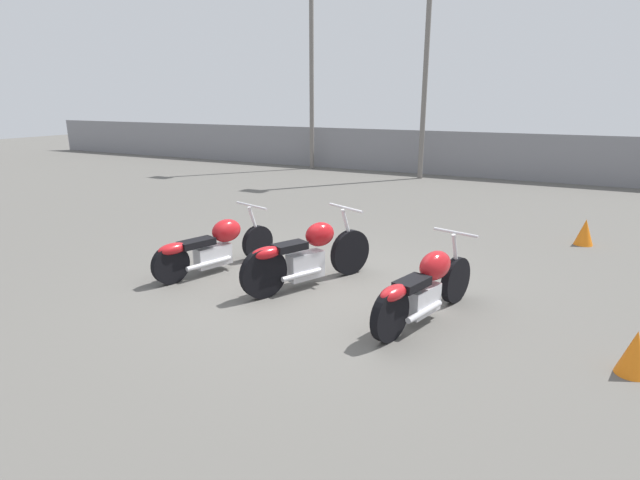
{
  "coord_description": "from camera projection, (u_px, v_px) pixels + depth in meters",
  "views": [
    {
      "loc": [
        3.02,
        -5.8,
        2.55
      ],
      "look_at": [
        0.0,
        0.12,
        0.65
      ],
      "focal_mm": 28.0,
      "sensor_mm": 36.0,
      "label": 1
    }
  ],
  "objects": [
    {
      "name": "motorcycle_slot_2",
      "position": [
        425.0,
        287.0,
        5.81
      ],
      "size": [
        0.79,
        2.01,
        0.97
      ],
      "rotation": [
        0.0,
        0.0,
        -0.27
      ],
      "color": "black",
      "rests_on": "ground_plane"
    },
    {
      "name": "ground_plane",
      "position": [
        316.0,
        287.0,
        6.99
      ],
      "size": [
        60.0,
        60.0,
        0.0
      ],
      "primitive_type": "plane",
      "color": "#5B5954"
    },
    {
      "name": "fence_back",
      "position": [
        474.0,
        155.0,
        16.42
      ],
      "size": [
        40.0,
        0.04,
        1.48
      ],
      "color": "gray",
      "rests_on": "ground_plane"
    },
    {
      "name": "light_pole_left",
      "position": [
        428.0,
        21.0,
        15.09
      ],
      "size": [
        0.7,
        0.35,
        8.18
      ],
      "color": "slate",
      "rests_on": "ground_plane"
    },
    {
      "name": "motorcycle_slot_0",
      "position": [
        215.0,
        246.0,
        7.51
      ],
      "size": [
        0.95,
        2.06,
        0.93
      ],
      "rotation": [
        0.0,
        0.0,
        -0.3
      ],
      "color": "black",
      "rests_on": "ground_plane"
    },
    {
      "name": "motorcycle_slot_1",
      "position": [
        308.0,
        255.0,
        6.91
      ],
      "size": [
        1.11,
        2.01,
        1.05
      ],
      "rotation": [
        0.0,
        0.0,
        -0.44
      ],
      "color": "black",
      "rests_on": "ground_plane"
    },
    {
      "name": "light_pole_right",
      "position": [
        311.0,
        36.0,
        17.44
      ],
      "size": [
        0.7,
        0.35,
        7.92
      ],
      "color": "slate",
      "rests_on": "ground_plane"
    },
    {
      "name": "traffic_cone_far",
      "position": [
        585.0,
        232.0,
        8.92
      ],
      "size": [
        0.32,
        0.32,
        0.47
      ],
      "color": "orange",
      "rests_on": "ground_plane"
    },
    {
      "name": "traffic_cone_near",
      "position": [
        634.0,
        353.0,
        4.71
      ],
      "size": [
        0.29,
        0.29,
        0.45
      ],
      "color": "orange",
      "rests_on": "ground_plane"
    }
  ]
}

